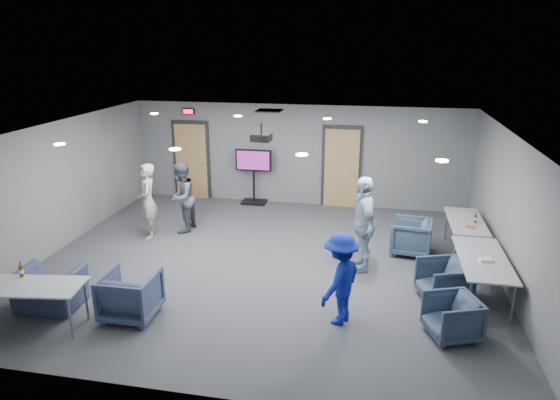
% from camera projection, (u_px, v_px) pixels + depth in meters
% --- Properties ---
extents(floor, '(9.00, 9.00, 0.00)m').
position_uv_depth(floor, '(265.00, 263.00, 10.08)').
color(floor, '#373B3F').
rests_on(floor, ground).
extents(ceiling, '(9.00, 9.00, 0.00)m').
position_uv_depth(ceiling, '(263.00, 131.00, 9.26)').
color(ceiling, white).
rests_on(ceiling, wall_back).
extents(wall_back, '(9.00, 0.02, 2.70)m').
position_uv_depth(wall_back, '(297.00, 155.00, 13.41)').
color(wall_back, slate).
rests_on(wall_back, floor).
extents(wall_front, '(9.00, 0.02, 2.70)m').
position_uv_depth(wall_front, '(189.00, 301.00, 5.93)').
color(wall_front, slate).
rests_on(wall_front, floor).
extents(wall_left, '(0.02, 8.00, 2.70)m').
position_uv_depth(wall_left, '(56.00, 187.00, 10.50)').
color(wall_left, slate).
rests_on(wall_left, floor).
extents(wall_right, '(0.02, 8.00, 2.70)m').
position_uv_depth(wall_right, '(511.00, 215.00, 8.84)').
color(wall_right, slate).
rests_on(wall_right, floor).
extents(door_left, '(1.06, 0.17, 2.24)m').
position_uv_depth(door_left, '(192.00, 161.00, 14.00)').
color(door_left, black).
rests_on(door_left, wall_back).
extents(door_right, '(1.06, 0.17, 2.24)m').
position_uv_depth(door_right, '(342.00, 168.00, 13.23)').
color(door_right, black).
rests_on(door_right, wall_back).
extents(exit_sign, '(0.32, 0.08, 0.16)m').
position_uv_depth(exit_sign, '(189.00, 111.00, 13.56)').
color(exit_sign, black).
rests_on(exit_sign, wall_back).
extents(hvac_diffuser, '(0.60, 0.60, 0.03)m').
position_uv_depth(hvac_diffuser, '(269.00, 111.00, 11.97)').
color(hvac_diffuser, black).
rests_on(hvac_diffuser, ceiling).
extents(downlights, '(6.18, 3.78, 0.02)m').
position_uv_depth(downlights, '(263.00, 131.00, 9.26)').
color(downlights, white).
rests_on(downlights, ceiling).
extents(person_a, '(0.63, 0.74, 1.71)m').
position_uv_depth(person_a, '(148.00, 201.00, 11.19)').
color(person_a, '#A1A3A0').
rests_on(person_a, floor).
extents(person_b, '(0.67, 0.84, 1.66)m').
position_uv_depth(person_b, '(182.00, 197.00, 11.55)').
color(person_b, '#4C525B').
rests_on(person_b, floor).
extents(person_c, '(0.71, 1.18, 1.88)m').
position_uv_depth(person_c, '(363.00, 224.00, 9.57)').
color(person_c, '#9CB4C9').
rests_on(person_c, floor).
extents(person_d, '(0.91, 1.12, 1.51)m').
position_uv_depth(person_d, '(341.00, 279.00, 7.78)').
color(person_d, navy).
rests_on(person_d, floor).
extents(chair_right_a, '(0.92, 0.90, 0.74)m').
position_uv_depth(chair_right_a, '(411.00, 237.00, 10.45)').
color(chair_right_a, '#384B61').
rests_on(chair_right_a, floor).
extents(chair_right_b, '(0.99, 0.98, 0.71)m').
position_uv_depth(chair_right_b, '(444.00, 281.00, 8.56)').
color(chair_right_b, '#314155').
rests_on(chair_right_b, floor).
extents(chair_right_c, '(0.93, 0.91, 0.66)m').
position_uv_depth(chair_right_c, '(452.00, 317.00, 7.51)').
color(chair_right_c, '#384761').
rests_on(chair_right_c, floor).
extents(chair_front_a, '(0.85, 0.87, 0.78)m').
position_uv_depth(chair_front_a, '(131.00, 295.00, 8.03)').
color(chair_front_a, '#394462').
rests_on(chair_front_a, floor).
extents(chair_front_b, '(1.08, 0.96, 0.67)m').
position_uv_depth(chair_front_b, '(49.00, 290.00, 8.32)').
color(chair_front_b, '#343D5B').
rests_on(chair_front_b, floor).
extents(table_right_a, '(0.71, 1.70, 0.73)m').
position_uv_depth(table_right_a, '(466.00, 223.00, 10.37)').
color(table_right_a, '#ABADAF').
rests_on(table_right_a, floor).
extents(table_right_b, '(0.81, 1.94, 0.73)m').
position_uv_depth(table_right_b, '(483.00, 260.00, 8.59)').
color(table_right_b, '#ABADAF').
rests_on(table_right_b, floor).
extents(table_front_left, '(1.82, 0.97, 0.73)m').
position_uv_depth(table_front_left, '(25.00, 288.00, 7.64)').
color(table_front_left, '#ABADAF').
rests_on(table_front_left, floor).
extents(bottle_front, '(0.07, 0.07, 0.27)m').
position_uv_depth(bottle_front, '(21.00, 271.00, 7.87)').
color(bottle_front, '#602E10').
rests_on(bottle_front, table_front_left).
extents(bottle_right, '(0.06, 0.06, 0.25)m').
position_uv_depth(bottle_right, '(475.00, 219.00, 10.20)').
color(bottle_right, '#602E10').
rests_on(bottle_right, table_right_a).
extents(snack_box, '(0.18, 0.14, 0.03)m').
position_uv_depth(snack_box, '(470.00, 227.00, 9.97)').
color(snack_box, '#B75C2D').
rests_on(snack_box, table_right_a).
extents(wrapper, '(0.24, 0.18, 0.05)m').
position_uv_depth(wrapper, '(486.00, 260.00, 8.45)').
color(wrapper, silver).
rests_on(wrapper, table_right_b).
extents(tv_stand, '(0.98, 0.47, 1.51)m').
position_uv_depth(tv_stand, '(254.00, 173.00, 13.53)').
color(tv_stand, black).
rests_on(tv_stand, floor).
extents(projector, '(0.41, 0.39, 0.37)m').
position_uv_depth(projector, '(261.00, 137.00, 10.22)').
color(projector, black).
rests_on(projector, ceiling).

